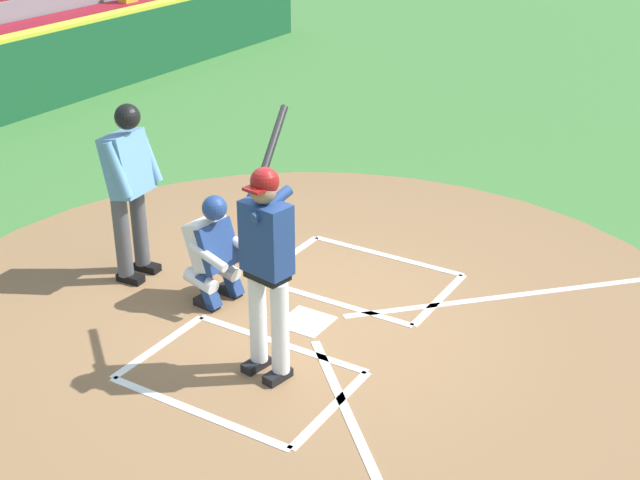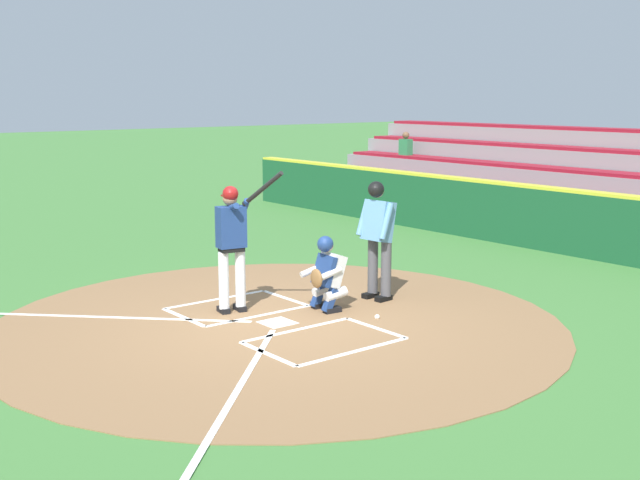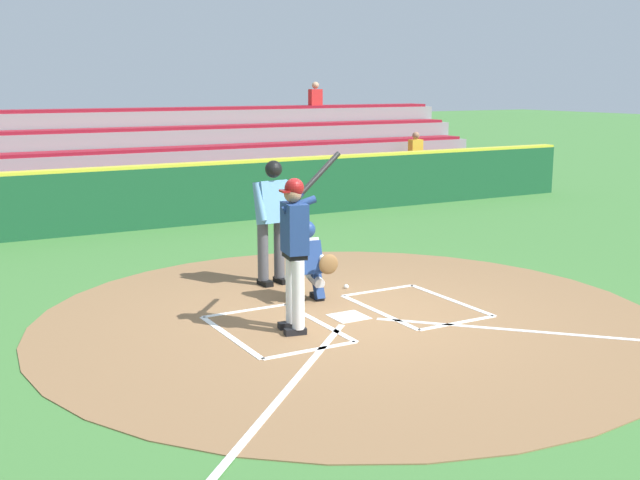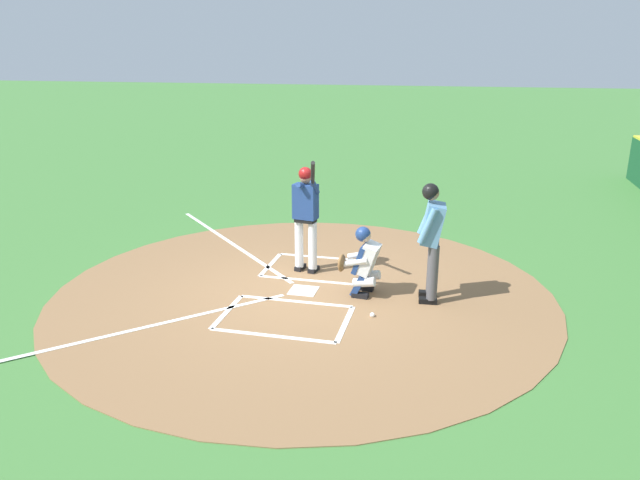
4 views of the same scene
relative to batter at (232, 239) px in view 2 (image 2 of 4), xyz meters
name	(u,v)px [view 2 (image 2 of 4)]	position (x,y,z in m)	size (l,w,h in m)	color
ground_plane	(277,324)	(-0.86, -0.18, -1.10)	(120.00, 120.00, 0.00)	#427A38
dirt_circle	(277,323)	(-0.86, -0.18, -1.09)	(8.00, 8.00, 0.01)	olive
home_plate_and_chalk	(224,334)	(-0.86, 0.70, -1.08)	(7.93, 4.91, 0.01)	white
batter	(232,239)	(0.00, 0.00, 0.00)	(1.02, 0.59, 2.13)	white
catcher	(327,272)	(-0.77, -1.13, -0.51)	(0.59, 0.65, 1.13)	black
plate_umpire	(378,232)	(-0.75, -2.17, -0.02)	(0.60, 0.45, 1.86)	#4C4C51
baseball	(377,317)	(-1.57, -1.41, -1.06)	(0.07, 0.07, 0.07)	white
backstop_wall	(589,224)	(-0.86, -7.68, -0.45)	(22.00, 0.36, 1.31)	#19512D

